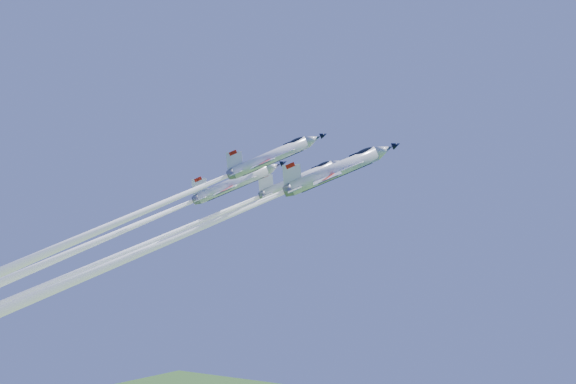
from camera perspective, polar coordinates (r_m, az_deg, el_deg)
The scene contains 4 objects.
jet_lead at distance 99.25m, azimuth -9.78°, elevation -3.94°, with size 47.27×33.00×53.84m.
jet_left at distance 104.35m, azimuth -10.09°, elevation -3.59°, with size 39.82×27.81×45.42m.
jet_right at distance 94.89m, azimuth -12.68°, elevation -1.67°, with size 37.38×26.02×41.83m.
jet_slot at distance 103.14m, azimuth -15.14°, elevation -3.63°, with size 37.88×26.36×42.34m.
Camera 1 is at (52.51, -79.61, 87.69)m, focal length 40.00 mm.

